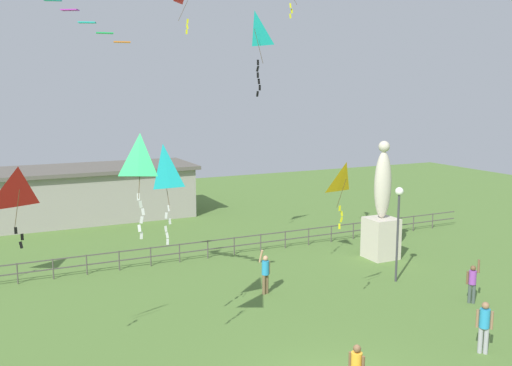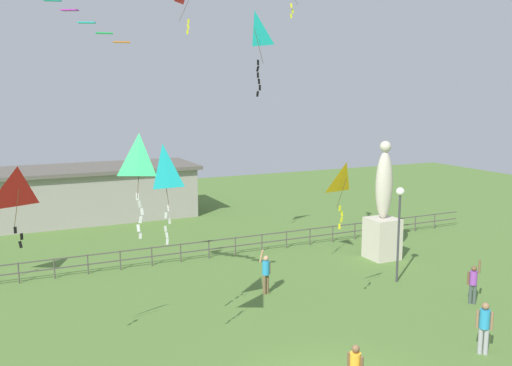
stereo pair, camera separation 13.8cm
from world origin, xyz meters
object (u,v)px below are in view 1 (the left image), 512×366
Objects in this scene: statue_monument at (382,218)px; kite_7 at (141,160)px; lamppost at (398,213)px; person_2 at (484,324)px; kite_3 at (255,33)px; person_4 at (472,281)px; kite_5 at (20,191)px; kite_6 at (164,170)px; kite_1 at (346,181)px; person_1 at (265,271)px.

statue_monument is 16.35m from kite_7.
lamppost is 2.46× the size of person_2.
statue_monument is 12.96m from kite_3.
kite_5 reaches higher than person_4.
person_4 is 0.57× the size of kite_6.
kite_1 reaches higher than lamppost.
kite_6 is (-5.04, -2.73, 4.90)m from person_1.
person_4 is at bearing -6.03° from kite_1.
person_1 is 0.60× the size of kite_6.
kite_3 is (-5.33, 6.00, 9.43)m from person_2.
person_4 is at bearing 2.33° from kite_7.
statue_monument is 6.78m from person_4.
kite_3 is at bearing -126.12° from person_1.
person_1 is 8.32m from person_4.
person_1 is at bearing -164.45° from statue_monument.
statue_monument is 8.00m from person_1.
kite_5 is at bearing -160.67° from statue_monument.
kite_7 is (-7.57, -1.15, 1.25)m from kite_1.
kite_5 is (-13.34, 4.07, 4.71)m from person_2.
statue_monument is at bearing 15.55° from person_1.
person_4 is 13.14m from kite_6.
kite_1 is 0.84× the size of kite_7.
kite_1 reaches higher than person_2.
person_4 is at bearing -73.48° from lamppost.
kite_6 reaches higher than kite_1.
kite_6 is 2.76m from kite_7.
lamppost reaches higher than person_2.
statue_monument reaches higher than lamppost.
kite_5 reaches higher than person_1.
person_1 is at bearing 53.88° from kite_3.
person_1 is 9.75m from kite_3.
kite_5 is at bearing -157.73° from person_1.
kite_3 reaches higher than person_4.
kite_5 is (-16.40, 0.66, 4.79)m from person_4.
statue_monument reaches higher than kite_1.
statue_monument is 14.10m from kite_6.
person_2 is 0.54× the size of kite_6.
person_1 is 8.85m from person_2.
person_2 is 11.45m from kite_6.
kite_1 is at bearing 123.96° from person_2.
statue_monument is 1.40× the size of lamppost.
kite_7 is at bearing -119.37° from kite_6.
kite_7 reaches higher than person_1.
kite_7 is (-4.95, -3.14, -3.90)m from kite_3.
lamppost is 6.45m from person_1.
kite_7 is (-10.28, 2.87, 5.53)m from person_2.
kite_7 is (-6.36, -5.07, 5.55)m from person_1.
person_2 is at bearing -15.58° from kite_7.
statue_monument is 2.60× the size of kite_5.
kite_7 is at bearing 164.42° from person_2.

